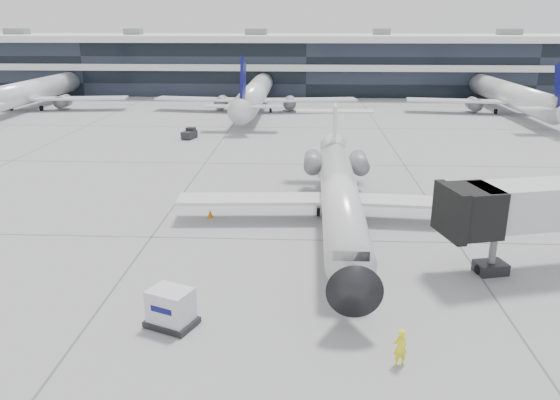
{
  "coord_description": "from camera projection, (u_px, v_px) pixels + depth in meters",
  "views": [
    {
      "loc": [
        0.13,
        -33.08,
        13.51
      ],
      "look_at": [
        -1.48,
        0.37,
        2.6
      ],
      "focal_mm": 35.0,
      "sensor_mm": 36.0,
      "label": 1
    }
  ],
  "objects": [
    {
      "name": "terminal",
      "position": [
        306.0,
        66.0,
        111.94
      ],
      "size": [
        170.0,
        22.0,
        10.0
      ],
      "primitive_type": "cube",
      "color": "black",
      "rests_on": "ground"
    },
    {
      "name": "traffic_cone",
      "position": [
        210.0,
        214.0,
        39.63
      ],
      "size": [
        0.46,
        0.46,
        0.6
      ],
      "rotation": [
        0.0,
        0.0,
        -0.15
      ],
      "color": "orange",
      "rests_on": "ground"
    },
    {
      "name": "regional_jet",
      "position": [
        340.0,
        191.0,
        38.26
      ],
      "size": [
        23.09,
        28.7,
        6.64
      ],
      "rotation": [
        0.0,
        0.0,
        -0.01
      ],
      "color": "silver",
      "rests_on": "ground"
    },
    {
      "name": "ground",
      "position": [
        302.0,
        240.0,
        35.61
      ],
      "size": [
        220.0,
        220.0,
        0.0
      ],
      "primitive_type": "plane",
      "color": "gray",
      "rests_on": "ground"
    },
    {
      "name": "bg_jet_right",
      "position": [
        507.0,
        112.0,
        86.39
      ],
      "size": [
        32.0,
        40.0,
        9.6
      ],
      "primitive_type": null,
      "color": "silver",
      "rests_on": "ground"
    },
    {
      "name": "bg_jet_left",
      "position": [
        33.0,
        109.0,
        89.9
      ],
      "size": [
        32.0,
        40.0,
        9.6
      ],
      "primitive_type": null,
      "color": "silver",
      "rests_on": "ground"
    },
    {
      "name": "bg_jet_center",
      "position": [
        256.0,
        110.0,
        88.21
      ],
      "size": [
        32.0,
        40.0,
        9.6
      ],
      "primitive_type": null,
      "color": "silver",
      "rests_on": "ground"
    },
    {
      "name": "cargo_uld",
      "position": [
        171.0,
        308.0,
        25.29
      ],
      "size": [
        2.66,
        2.36,
        1.8
      ],
      "rotation": [
        0.0,
        0.0,
        -0.4
      ],
      "color": "black",
      "rests_on": "ground"
    },
    {
      "name": "far_tug",
      "position": [
        189.0,
        134.0,
        66.54
      ],
      "size": [
        1.79,
        2.33,
        1.31
      ],
      "rotation": [
        0.0,
        0.0,
        -0.31
      ],
      "color": "black",
      "rests_on": "ground"
    },
    {
      "name": "ramp_worker",
      "position": [
        400.0,
        347.0,
        22.39
      ],
      "size": [
        0.69,
        0.55,
        1.65
      ],
      "primitive_type": "imported",
      "rotation": [
        0.0,
        0.0,
        3.42
      ],
      "color": "#F9FF1A",
      "rests_on": "ground"
    }
  ]
}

